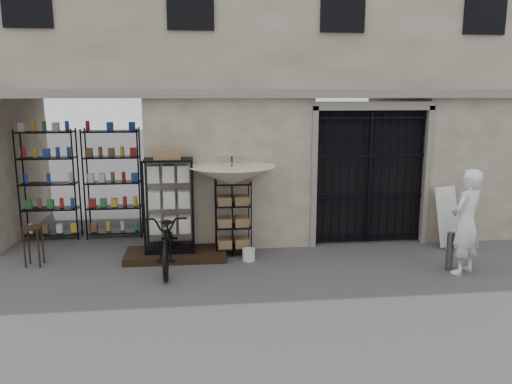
{
  "coord_description": "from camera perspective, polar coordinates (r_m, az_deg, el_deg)",
  "views": [
    {
      "loc": [
        -1.91,
        -8.14,
        3.23
      ],
      "look_at": [
        -0.8,
        1.4,
        1.35
      ],
      "focal_mm": 35.0,
      "sensor_mm": 36.0,
      "label": 1
    }
  ],
  "objects": [
    {
      "name": "market_umbrella",
      "position": [
        9.8,
        -2.78,
        2.47
      ],
      "size": [
        1.56,
        1.59,
        2.46
      ],
      "rotation": [
        0.0,
        0.0,
        0.04
      ],
      "color": "black",
      "rests_on": "ground"
    },
    {
      "name": "steel_bollard",
      "position": [
        10.03,
        21.28,
        -6.32
      ],
      "size": [
        0.17,
        0.17,
        0.72
      ],
      "primitive_type": "cylinder",
      "rotation": [
        0.0,
        0.0,
        -0.36
      ],
      "color": "#4E505A",
      "rests_on": "ground"
    },
    {
      "name": "bicycle",
      "position": [
        9.73,
        -9.9,
        -8.5
      ],
      "size": [
        0.76,
        1.14,
        2.15
      ],
      "primitive_type": "imported",
      "rotation": [
        0.0,
        0.0,
        0.01
      ],
      "color": "black",
      "rests_on": "ground"
    },
    {
      "name": "wire_rack",
      "position": [
        10.14,
        -2.64,
        -2.95
      ],
      "size": [
        0.7,
        0.5,
        1.58
      ],
      "rotation": [
        0.0,
        0.0,
        -0.01
      ],
      "color": "black",
      "rests_on": "ground"
    },
    {
      "name": "ground",
      "position": [
        8.97,
        6.22,
        -10.11
      ],
      "size": [
        80.0,
        80.0,
        0.0
      ],
      "primitive_type": "plane",
      "color": "#26262A",
      "rests_on": "ground"
    },
    {
      "name": "white_bucket",
      "position": [
        9.94,
        -0.83,
        -7.16
      ],
      "size": [
        0.26,
        0.26,
        0.24
      ],
      "primitive_type": "cylinder",
      "rotation": [
        0.0,
        0.0,
        0.02
      ],
      "color": "silver",
      "rests_on": "ground"
    },
    {
      "name": "display_cabinet",
      "position": [
        10.04,
        -9.87,
        -2.04
      ],
      "size": [
        0.97,
        0.66,
        2.01
      ],
      "rotation": [
        0.0,
        0.0,
        0.09
      ],
      "color": "black",
      "rests_on": "step_platform"
    },
    {
      "name": "shop_shelving",
      "position": [
        11.91,
        -19.34,
        0.87
      ],
      "size": [
        2.7,
        0.5,
        2.5
      ],
      "primitive_type": "cube",
      "color": "black",
      "rests_on": "ground"
    },
    {
      "name": "easel_sign",
      "position": [
        11.39,
        21.82,
        -2.8
      ],
      "size": [
        0.83,
        0.88,
        1.27
      ],
      "rotation": [
        0.0,
        0.0,
        0.41
      ],
      "color": "silver",
      "rests_on": "ground"
    },
    {
      "name": "step_platform",
      "position": [
        10.21,
        -9.13,
        -7.08
      ],
      "size": [
        2.0,
        0.9,
        0.15
      ],
      "primitive_type": "cube",
      "color": "black",
      "rests_on": "ground"
    },
    {
      "name": "wooden_stool",
      "position": [
        10.46,
        -24.08,
        -5.58
      ],
      "size": [
        0.43,
        0.43,
        0.77
      ],
      "rotation": [
        0.0,
        0.0,
        -0.18
      ],
      "color": "black",
      "rests_on": "ground"
    },
    {
      "name": "shop_recess",
      "position": [
        11.38,
        -19.71,
        1.68
      ],
      "size": [
        3.0,
        1.7,
        3.0
      ],
      "primitive_type": "cube",
      "color": "black",
      "rests_on": "ground"
    },
    {
      "name": "main_building",
      "position": [
        12.36,
        2.4,
        16.96
      ],
      "size": [
        14.0,
        4.0,
        9.0
      ],
      "primitive_type": "cube",
      "color": "tan",
      "rests_on": "ground"
    },
    {
      "name": "shopkeeper",
      "position": [
        10.07,
        22.43,
        -8.51
      ],
      "size": [
        1.68,
        2.0,
        0.46
      ],
      "primitive_type": "imported",
      "rotation": [
        0.0,
        0.0,
        3.74
      ],
      "color": "silver",
      "rests_on": "ground"
    },
    {
      "name": "iron_gate",
      "position": [
        11.18,
        12.57,
        1.9
      ],
      "size": [
        2.5,
        0.21,
        3.0
      ],
      "color": "black",
      "rests_on": "ground"
    }
  ]
}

